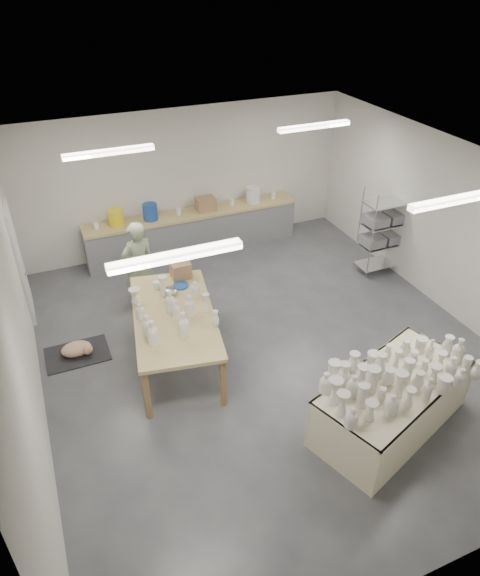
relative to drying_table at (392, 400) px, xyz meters
name	(u,v)px	position (x,y,z in m)	size (l,w,h in m)	color
room	(261,237)	(-0.95, 2.22, 1.59)	(8.00, 8.02, 3.00)	#424449
back_counter	(193,230)	(-0.85, 5.81, 0.02)	(4.60, 0.60, 1.24)	tan
wire_shelf	(383,230)	(2.36, 3.53, 0.45)	(0.88, 0.48, 1.80)	silver
drying_table	(392,400)	(0.00, 0.00, 0.00)	(2.51, 1.85, 1.18)	olive
work_table	(173,311)	(-2.25, 2.51, 0.44)	(1.62, 2.58, 1.28)	tan
rug	(77,354)	(-3.74, 3.19, -0.46)	(1.00, 0.70, 0.02)	black
cat	(78,349)	(-3.72, 3.18, -0.35)	(0.51, 0.39, 0.21)	white
potter	(139,266)	(-2.40, 4.16, 0.38)	(0.62, 0.41, 1.69)	#94AA84
red_stool	(139,284)	(-2.40, 4.43, -0.18)	(0.42, 0.42, 0.33)	#AF2419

